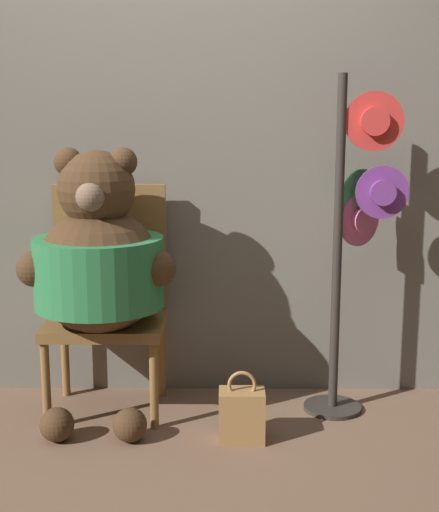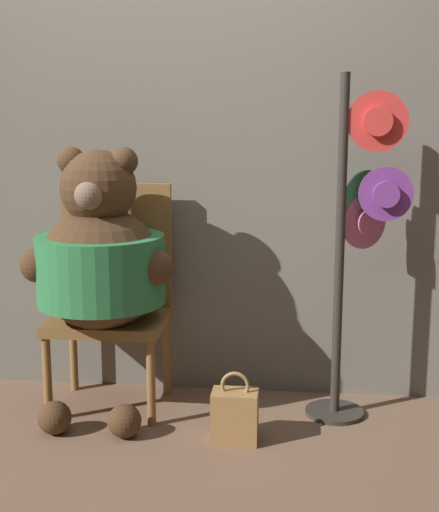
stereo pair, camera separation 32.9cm
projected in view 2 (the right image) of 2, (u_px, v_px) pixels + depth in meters
The scene contains 6 objects.
ground_plane at pixel (142, 450), 3.05m from camera, with size 14.00×14.00×0.00m, color brown.
wall_back at pixel (170, 120), 3.56m from camera, with size 8.00×0.10×2.78m.
chair at pixel (113, 291), 3.50m from camera, with size 0.55×0.45×1.08m.
teddy_bear at pixel (100, 261), 3.30m from camera, with size 0.72×0.64×1.27m.
hat_display_rack at pixel (360, 231), 3.27m from camera, with size 0.46×0.32×1.60m.
handbag_on_ground at pixel (235, 415), 3.12m from camera, with size 0.20×0.14×0.32m.
Camera 2 is at (0.65, -2.78, 1.40)m, focal length 50.00 mm.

